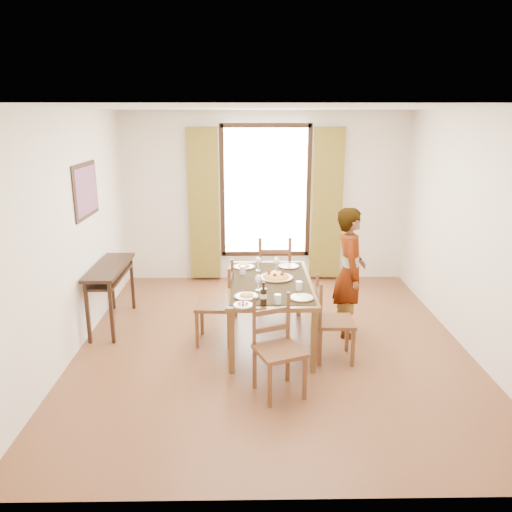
{
  "coord_description": "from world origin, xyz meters",
  "views": [
    {
      "loc": [
        -0.27,
        -5.43,
        2.64
      ],
      "look_at": [
        -0.18,
        0.31,
        1.0
      ],
      "focal_mm": 35.0,
      "sensor_mm": 36.0,
      "label": 1
    }
  ],
  "objects_px": {
    "console_table": "(110,274)",
    "dining_table": "(270,286)",
    "pasta_platter": "(276,275)",
    "man": "(350,272)"
  },
  "relations": [
    {
      "from": "console_table",
      "to": "pasta_platter",
      "type": "distance_m",
      "value": 2.13
    },
    {
      "from": "pasta_platter",
      "to": "dining_table",
      "type": "bearing_deg",
      "value": -132.94
    },
    {
      "from": "man",
      "to": "pasta_platter",
      "type": "distance_m",
      "value": 0.91
    },
    {
      "from": "console_table",
      "to": "man",
      "type": "bearing_deg",
      "value": -5.89
    },
    {
      "from": "console_table",
      "to": "dining_table",
      "type": "distance_m",
      "value": 2.07
    },
    {
      "from": "dining_table",
      "to": "console_table",
      "type": "bearing_deg",
      "value": 165.74
    },
    {
      "from": "console_table",
      "to": "pasta_platter",
      "type": "xyz_separation_m",
      "value": [
        2.08,
        -0.43,
        0.12
      ]
    },
    {
      "from": "console_table",
      "to": "pasta_platter",
      "type": "relative_size",
      "value": 3.0
    },
    {
      "from": "console_table",
      "to": "pasta_platter",
      "type": "bearing_deg",
      "value": -11.58
    },
    {
      "from": "console_table",
      "to": "dining_table",
      "type": "bearing_deg",
      "value": -14.26
    }
  ]
}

